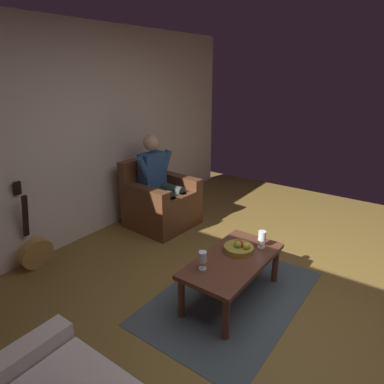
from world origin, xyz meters
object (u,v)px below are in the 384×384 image
(person_seated, at_px, (159,178))
(coffee_table, at_px, (233,264))
(wine_glass_near, at_px, (203,258))
(wine_glass_far, at_px, (262,237))
(armchair, at_px, (160,202))
(guitar, at_px, (35,250))
(fruit_bowl, at_px, (239,248))

(person_seated, xyz_separation_m, coffee_table, (0.83, 1.55, -0.30))
(wine_glass_near, relative_size, wine_glass_far, 0.97)
(armchair, distance_m, guitar, 1.62)
(person_seated, bearing_deg, wine_glass_near, 55.16)
(coffee_table, xyz_separation_m, guitar, (0.75, -1.92, -0.14))
(wine_glass_near, xyz_separation_m, wine_glass_far, (-0.63, 0.25, 0.00))
(armchair, xyz_separation_m, guitar, (1.58, -0.37, -0.11))
(armchair, height_order, guitar, guitar)
(person_seated, height_order, coffee_table, person_seated)
(armchair, bearing_deg, coffee_table, 65.40)
(coffee_table, bearing_deg, wine_glass_far, 160.35)
(armchair, distance_m, fruit_bowl, 1.69)
(wine_glass_far, xyz_separation_m, fruit_bowl, (0.19, -0.13, -0.07))
(wine_glass_near, bearing_deg, person_seated, -128.22)
(person_seated, height_order, guitar, person_seated)
(armchair, bearing_deg, guitar, -9.68)
(armchair, bearing_deg, fruit_bowl, 69.37)
(person_seated, height_order, fruit_bowl, person_seated)
(guitar, xyz_separation_m, wine_glass_far, (-1.08, 2.04, 0.31))
(armchair, relative_size, wine_glass_far, 5.40)
(coffee_table, relative_size, wine_glass_near, 6.55)
(guitar, bearing_deg, armchair, 166.94)
(person_seated, relative_size, fruit_bowl, 4.47)
(fruit_bowl, bearing_deg, coffee_table, 6.52)
(wine_glass_near, bearing_deg, wine_glass_far, 158.49)
(person_seated, xyz_separation_m, wine_glass_far, (0.50, 1.67, -0.13))
(fruit_bowl, bearing_deg, wine_glass_near, -14.46)
(fruit_bowl, bearing_deg, wine_glass_far, 144.74)
(armchair, distance_m, wine_glass_near, 1.83)
(coffee_table, bearing_deg, armchair, -117.99)
(guitar, bearing_deg, wine_glass_near, 104.23)
(guitar, relative_size, wine_glass_near, 5.88)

